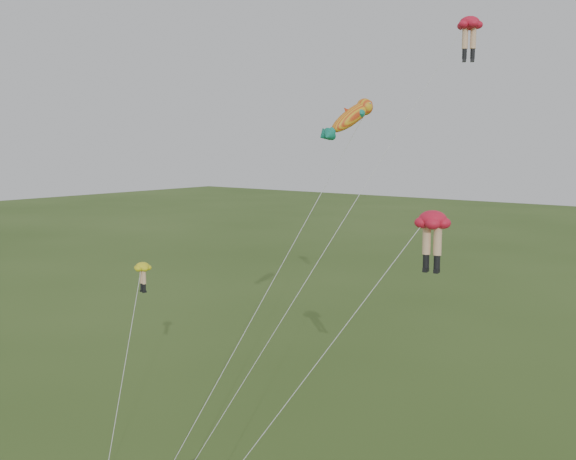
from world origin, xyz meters
The scene contains 4 objects.
legs_kite_red_high centered at (6.62, 12.47, 20.76)m, with size 8.64×13.82×21.73m.
legs_kite_red_mid centered at (8.38, 5.44, 11.64)m, with size 6.59×10.04×12.38m.
legs_kite_yellow centered at (-4.31, -0.01, 8.59)m, with size 2.27×4.48×9.44m.
fish_kite centered at (2.90, 7.64, 16.48)m, with size 4.40×11.84×17.72m.
Camera 1 is at (20.40, -19.84, 15.15)m, focal length 40.00 mm.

